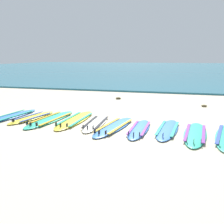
% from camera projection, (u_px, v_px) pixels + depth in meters
% --- Properties ---
extents(ground_plane, '(80.00, 80.00, 0.00)m').
position_uv_depth(ground_plane, '(121.00, 122.00, 8.00)').
color(ground_plane, '#C1B599').
extents(sea, '(80.00, 60.00, 0.10)m').
position_uv_depth(sea, '(165.00, 68.00, 42.68)').
color(sea, '#23667A').
rests_on(sea, ground).
extents(surfboard_0, '(0.90, 2.34, 0.18)m').
position_uv_depth(surfboard_0, '(13.00, 116.00, 8.72)').
color(surfboard_0, '#3875CC').
rests_on(surfboard_0, ground).
extents(surfboard_1, '(0.96, 2.12, 0.18)m').
position_uv_depth(surfboard_1, '(32.00, 117.00, 8.48)').
color(surfboard_1, yellow).
rests_on(surfboard_1, ground).
extents(surfboard_2, '(0.97, 2.63, 0.18)m').
position_uv_depth(surfboard_2, '(51.00, 119.00, 8.26)').
color(surfboard_2, '#2DB793').
rests_on(surfboard_2, ground).
extents(surfboard_3, '(0.74, 2.61, 0.18)m').
position_uv_depth(surfboard_3, '(75.00, 120.00, 8.18)').
color(surfboard_3, yellow).
rests_on(surfboard_3, ground).
extents(surfboard_4, '(0.58, 2.16, 0.18)m').
position_uv_depth(surfboard_4, '(96.00, 123.00, 7.78)').
color(surfboard_4, silver).
rests_on(surfboard_4, ground).
extents(surfboard_5, '(1.06, 2.48, 0.18)m').
position_uv_depth(surfboard_5, '(114.00, 127.00, 7.39)').
color(surfboard_5, '#3875CC').
rests_on(surfboard_5, ground).
extents(surfboard_6, '(0.62, 2.12, 0.18)m').
position_uv_depth(surfboard_6, '(139.00, 129.00, 7.17)').
color(surfboard_6, '#3875CC').
rests_on(surfboard_6, ground).
extents(surfboard_7, '(0.80, 2.29, 0.18)m').
position_uv_depth(surfboard_7, '(168.00, 129.00, 7.13)').
color(surfboard_7, '#3875CC').
rests_on(surfboard_7, ground).
extents(surfboard_8, '(0.85, 2.41, 0.18)m').
position_uv_depth(surfboard_8, '(195.00, 134.00, 6.71)').
color(surfboard_8, '#2DB793').
rests_on(surfboard_8, ground).
extents(seaweed_clump_near_shoreline, '(0.24, 0.19, 0.08)m').
position_uv_depth(seaweed_clump_near_shoreline, '(204.00, 106.00, 10.43)').
color(seaweed_clump_near_shoreline, '#4C4228').
rests_on(seaweed_clump_near_shoreline, ground).
extents(seaweed_clump_mid_sand, '(0.27, 0.21, 0.09)m').
position_uv_depth(seaweed_clump_mid_sand, '(118.00, 98.00, 12.26)').
color(seaweed_clump_mid_sand, '#4C4228').
rests_on(seaweed_clump_mid_sand, ground).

